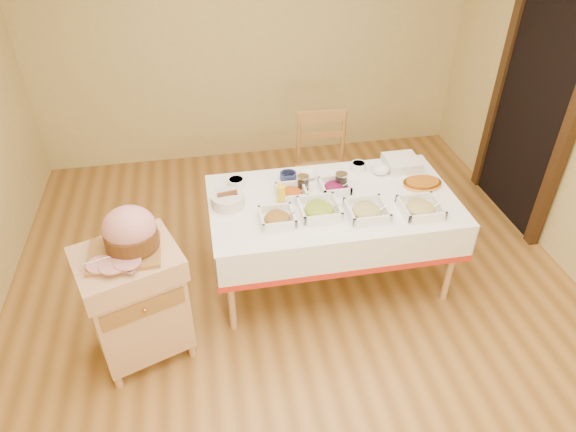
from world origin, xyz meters
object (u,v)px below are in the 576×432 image
(butcher_cart, at_px, (136,299))
(plate_stack, at_px, (402,163))
(dining_chair, at_px, (323,170))
(preserve_jar_right, at_px, (341,181))
(preserve_jar_left, at_px, (303,183))
(ham_on_board, at_px, (129,234))
(mustard_bottle, at_px, (281,194))
(bread_basket, at_px, (228,200))
(dining_table, at_px, (332,217))
(brass_platter, at_px, (422,183))

(butcher_cart, bearing_deg, plate_stack, 22.11)
(dining_chair, xyz_separation_m, preserve_jar_right, (-0.03, -0.63, 0.28))
(preserve_jar_left, bearing_deg, preserve_jar_right, -5.30)
(butcher_cart, relative_size, ham_on_board, 1.92)
(ham_on_board, distance_m, mustard_bottle, 1.12)
(preserve_jar_left, relative_size, bread_basket, 0.47)
(preserve_jar_left, bearing_deg, plate_stack, 11.65)
(butcher_cart, xyz_separation_m, preserve_jar_left, (1.25, 0.68, 0.32))
(preserve_jar_right, height_order, plate_stack, preserve_jar_right)
(plate_stack, bearing_deg, bread_basket, -168.64)
(butcher_cart, xyz_separation_m, plate_stack, (2.10, 0.85, 0.31))
(dining_table, bearing_deg, preserve_jar_left, 137.11)
(ham_on_board, relative_size, mustard_bottle, 2.33)
(preserve_jar_left, relative_size, plate_stack, 0.43)
(preserve_jar_left, bearing_deg, brass_platter, -7.23)
(preserve_jar_right, distance_m, brass_platter, 0.63)
(plate_stack, bearing_deg, preserve_jar_right, -160.24)
(butcher_cart, relative_size, brass_platter, 2.87)
(bread_basket, bearing_deg, dining_chair, 38.74)
(mustard_bottle, bearing_deg, dining_chair, 56.41)
(dining_table, relative_size, preserve_jar_right, 15.30)
(preserve_jar_left, bearing_deg, bread_basket, -169.06)
(ham_on_board, bearing_deg, dining_table, 18.61)
(butcher_cart, distance_m, plate_stack, 2.29)
(butcher_cart, relative_size, bread_basket, 3.59)
(ham_on_board, height_order, brass_platter, ham_on_board)
(preserve_jar_left, bearing_deg, dining_table, -42.89)
(dining_table, bearing_deg, mustard_bottle, 179.48)
(dining_table, xyz_separation_m, ham_on_board, (-1.39, -0.47, 0.40))
(ham_on_board, relative_size, brass_platter, 1.50)
(mustard_bottle, relative_size, plate_stack, 0.74)
(preserve_jar_right, distance_m, plate_stack, 0.60)
(dining_table, relative_size, plate_stack, 6.89)
(ham_on_board, bearing_deg, plate_stack, 21.69)
(dining_table, bearing_deg, dining_chair, 80.60)
(preserve_jar_left, height_order, bread_basket, preserve_jar_left)
(preserve_jar_left, xyz_separation_m, bread_basket, (-0.58, -0.11, -0.01))
(dining_table, height_order, dining_chair, dining_chair)
(preserve_jar_left, distance_m, plate_stack, 0.87)
(dining_table, xyz_separation_m, preserve_jar_right, (0.10, 0.15, 0.22))
(plate_stack, bearing_deg, mustard_bottle, -161.79)
(dining_chair, relative_size, mustard_bottle, 5.31)
(preserve_jar_right, bearing_deg, mustard_bottle, -163.62)
(mustard_bottle, height_order, bread_basket, mustard_bottle)
(brass_platter, bearing_deg, preserve_jar_right, 171.88)
(bread_basket, xyz_separation_m, brass_platter, (1.49, -0.00, -0.03))
(dining_table, bearing_deg, plate_stack, 27.74)
(brass_platter, bearing_deg, ham_on_board, -166.00)
(dining_chair, bearing_deg, preserve_jar_left, -117.52)
(bread_basket, height_order, plate_stack, bread_basket)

